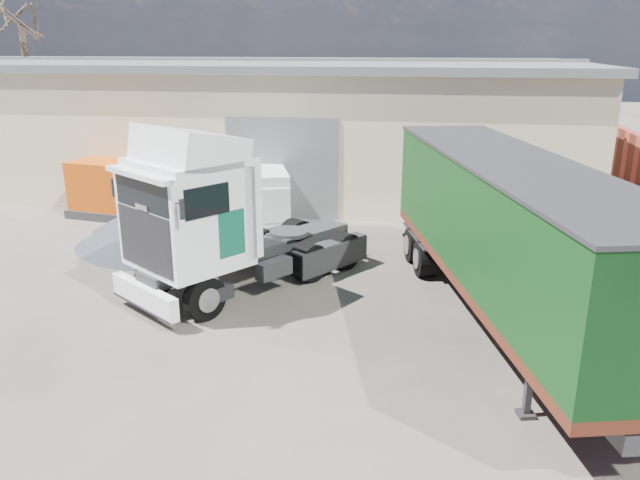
# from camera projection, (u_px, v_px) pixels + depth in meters

# --- Properties ---
(ground) EXTENTS (120.00, 120.00, 0.00)m
(ground) POSITION_uv_depth(u_px,v_px,m) (275.00, 349.00, 12.94)
(ground) COLOR black
(ground) RESTS_ON ground
(warehouse) EXTENTS (30.60, 12.60, 5.42)m
(warehouse) POSITION_uv_depth(u_px,v_px,m) (224.00, 121.00, 28.09)
(warehouse) COLOR #C5B897
(warehouse) RESTS_ON ground
(bare_tree) EXTENTS (4.00, 4.00, 9.60)m
(bare_tree) POSITION_uv_depth(u_px,v_px,m) (18.00, 4.00, 32.06)
(bare_tree) COLOR #382B21
(bare_tree) RESTS_ON ground
(tractor_unit) EXTENTS (5.66, 6.55, 4.32)m
(tractor_unit) POSITION_uv_depth(u_px,v_px,m) (216.00, 224.00, 15.28)
(tractor_unit) COLOR black
(tractor_unit) RESTS_ON ground
(box_trailer) EXTENTS (4.98, 11.50, 3.74)m
(box_trailer) POSITION_uv_depth(u_px,v_px,m) (507.00, 226.00, 13.47)
(box_trailer) COLOR #2D2D30
(box_trailer) RESTS_ON ground
(panel_van) EXTENTS (3.34, 5.15, 1.95)m
(panel_van) POSITION_uv_depth(u_px,v_px,m) (256.00, 192.00, 22.11)
(panel_van) COLOR black
(panel_van) RESTS_ON ground
(orange_skip) EXTENTS (3.53, 2.54, 2.02)m
(orange_skip) POSITION_uv_depth(u_px,v_px,m) (118.00, 192.00, 22.62)
(orange_skip) COLOR #2D2D30
(orange_skip) RESTS_ON ground
(gravel_heap) EXTENTS (6.85, 6.85, 1.11)m
(gravel_heap) POSITION_uv_depth(u_px,v_px,m) (152.00, 230.00, 19.32)
(gravel_heap) COLOR #21242C
(gravel_heap) RESTS_ON ground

